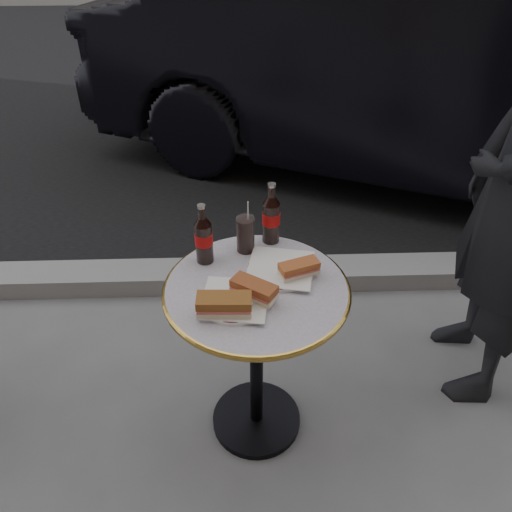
{
  "coord_description": "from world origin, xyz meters",
  "views": [
    {
      "loc": [
        -0.05,
        -1.25,
        1.79
      ],
      "look_at": [
        0.0,
        0.05,
        0.82
      ],
      "focal_mm": 35.0,
      "sensor_mm": 36.0,
      "label": 1
    }
  ],
  "objects_px": {
    "bistro_table": "(256,361)",
    "plate_left": "(235,301)",
    "cola_bottle_right": "(271,213)",
    "cola_bottle_left": "(203,234)",
    "cola_glass": "(246,234)",
    "parked_car": "(422,65)",
    "plate_right": "(280,270)"
  },
  "relations": [
    {
      "from": "plate_left",
      "to": "cola_bottle_left",
      "type": "relative_size",
      "value": 0.96
    },
    {
      "from": "cola_glass",
      "to": "parked_car",
      "type": "bearing_deg",
      "value": 58.65
    },
    {
      "from": "plate_left",
      "to": "cola_bottle_right",
      "type": "bearing_deg",
      "value": 68.49
    },
    {
      "from": "plate_left",
      "to": "parked_car",
      "type": "height_order",
      "value": "parked_car"
    },
    {
      "from": "cola_bottle_right",
      "to": "cola_bottle_left",
      "type": "bearing_deg",
      "value": -154.14
    },
    {
      "from": "plate_left",
      "to": "cola_bottle_right",
      "type": "height_order",
      "value": "cola_bottle_right"
    },
    {
      "from": "parked_car",
      "to": "plate_right",
      "type": "bearing_deg",
      "value": 176.02
    },
    {
      "from": "cola_bottle_right",
      "to": "cola_glass",
      "type": "distance_m",
      "value": 0.12
    },
    {
      "from": "bistro_table",
      "to": "cola_glass",
      "type": "distance_m",
      "value": 0.48
    },
    {
      "from": "plate_left",
      "to": "cola_bottle_right",
      "type": "relative_size",
      "value": 0.91
    },
    {
      "from": "bistro_table",
      "to": "plate_left",
      "type": "distance_m",
      "value": 0.39
    },
    {
      "from": "cola_glass",
      "to": "plate_left",
      "type": "bearing_deg",
      "value": -98.03
    },
    {
      "from": "bistro_table",
      "to": "plate_left",
      "type": "height_order",
      "value": "plate_left"
    },
    {
      "from": "plate_left",
      "to": "cola_bottle_left",
      "type": "bearing_deg",
      "value": 114.85
    },
    {
      "from": "parked_car",
      "to": "cola_bottle_left",
      "type": "bearing_deg",
      "value": 170.19
    },
    {
      "from": "bistro_table",
      "to": "parked_car",
      "type": "distance_m",
      "value": 2.65
    },
    {
      "from": "plate_left",
      "to": "parked_car",
      "type": "xyz_separation_m",
      "value": [
        1.32,
        2.38,
        0.04
      ]
    },
    {
      "from": "plate_right",
      "to": "parked_car",
      "type": "bearing_deg",
      "value": 62.43
    },
    {
      "from": "plate_left",
      "to": "plate_right",
      "type": "xyz_separation_m",
      "value": [
        0.16,
        0.15,
        0.0
      ]
    },
    {
      "from": "cola_glass",
      "to": "parked_car",
      "type": "height_order",
      "value": "parked_car"
    },
    {
      "from": "cola_bottle_right",
      "to": "bistro_table",
      "type": "bearing_deg",
      "value": -103.31
    },
    {
      "from": "plate_left",
      "to": "cola_bottle_left",
      "type": "distance_m",
      "value": 0.27
    },
    {
      "from": "cola_glass",
      "to": "parked_car",
      "type": "distance_m",
      "value": 2.45
    },
    {
      "from": "cola_bottle_right",
      "to": "parked_car",
      "type": "relative_size",
      "value": 0.05
    },
    {
      "from": "plate_right",
      "to": "cola_bottle_left",
      "type": "xyz_separation_m",
      "value": [
        -0.26,
        0.07,
        0.11
      ]
    },
    {
      "from": "plate_right",
      "to": "bistro_table",
      "type": "bearing_deg",
      "value": -137.19
    },
    {
      "from": "bistro_table",
      "to": "plate_right",
      "type": "bearing_deg",
      "value": 42.81
    },
    {
      "from": "bistro_table",
      "to": "plate_left",
      "type": "bearing_deg",
      "value": -133.23
    },
    {
      "from": "plate_left",
      "to": "cola_glass",
      "type": "xyz_separation_m",
      "value": [
        0.04,
        0.28,
        0.06
      ]
    },
    {
      "from": "bistro_table",
      "to": "cola_bottle_right",
      "type": "bearing_deg",
      "value": 76.69
    },
    {
      "from": "cola_glass",
      "to": "cola_bottle_right",
      "type": "bearing_deg",
      "value": 31.19
    },
    {
      "from": "parked_car",
      "to": "plate_left",
      "type": "bearing_deg",
      "value": 174.62
    }
  ]
}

